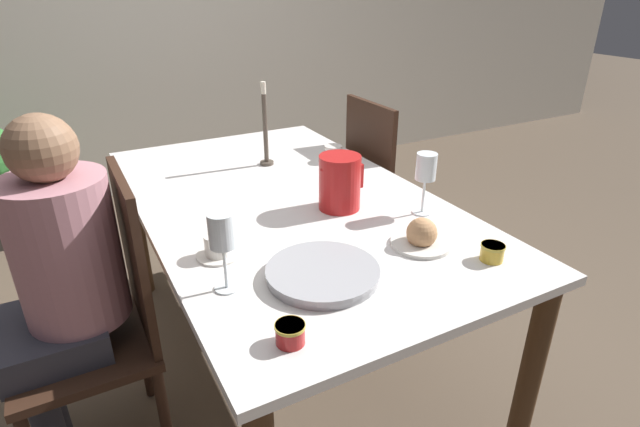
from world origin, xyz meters
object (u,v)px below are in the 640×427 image
(chair_opposite, at_px, (386,194))
(wine_glass_juice, at_px, (222,235))
(jam_jar_red, at_px, (492,251))
(teacup_near_person, at_px, (218,247))
(jam_jar_amber, at_px, (290,333))
(red_pitcher, at_px, (340,182))
(candlestick_tall, at_px, (265,133))
(wine_glass_water, at_px, (426,169))
(teacup_across, at_px, (333,154))
(bread_plate, at_px, (421,236))
(person_seated, at_px, (59,274))
(chair_person_side, at_px, (106,322))
(serving_tray, at_px, (323,273))

(chair_opposite, relative_size, wine_glass_juice, 4.46)
(wine_glass_juice, xyz_separation_m, jam_jar_red, (0.73, -0.23, -0.13))
(teacup_near_person, height_order, jam_jar_amber, teacup_near_person)
(red_pitcher, xyz_separation_m, teacup_near_person, (-0.49, -0.13, -0.07))
(candlestick_tall, bearing_deg, chair_opposite, -7.26)
(wine_glass_water, distance_m, teacup_across, 0.64)
(chair_opposite, height_order, bread_plate, chair_opposite)
(bread_plate, bearing_deg, wine_glass_juice, 174.75)
(bread_plate, relative_size, jam_jar_red, 2.65)
(jam_jar_red, bearing_deg, red_pitcher, 111.35)
(person_seated, height_order, jam_jar_amber, person_seated)
(teacup_near_person, bearing_deg, wine_glass_juice, -100.89)
(chair_opposite, height_order, candlestick_tall, candlestick_tall)
(wine_glass_juice, height_order, jam_jar_red, wine_glass_juice)
(red_pitcher, relative_size, teacup_across, 1.49)
(person_seated, bearing_deg, wine_glass_juice, -133.97)
(chair_person_side, distance_m, chair_opposite, 1.45)
(bread_plate, bearing_deg, chair_person_side, 156.03)
(wine_glass_juice, bearing_deg, teacup_near_person, 79.11)
(bread_plate, bearing_deg, serving_tray, -176.96)
(serving_tray, bearing_deg, jam_jar_red, -17.38)
(teacup_across, bearing_deg, chair_opposite, 3.61)
(serving_tray, distance_m, candlestick_tall, 0.97)
(teacup_across, height_order, candlestick_tall, candlestick_tall)
(chair_person_side, xyz_separation_m, serving_tray, (0.55, -0.42, 0.25))
(red_pitcher, height_order, bread_plate, red_pitcher)
(jam_jar_amber, bearing_deg, wine_glass_juice, 101.34)
(wine_glass_water, distance_m, candlestick_tall, 0.78)
(teacup_near_person, xyz_separation_m, candlestick_tall, (0.44, 0.68, 0.11))
(person_seated, bearing_deg, chair_opposite, -75.02)
(chair_person_side, xyz_separation_m, red_pitcher, (0.83, -0.04, 0.34))
(teacup_across, relative_size, bread_plate, 0.70)
(person_seated, bearing_deg, teacup_across, -71.99)
(wine_glass_water, distance_m, teacup_near_person, 0.74)
(chair_person_side, xyz_separation_m, teacup_near_person, (0.34, -0.17, 0.27))
(wine_glass_juice, distance_m, teacup_across, 1.08)
(wine_glass_water, xyz_separation_m, teacup_near_person, (-0.73, 0.05, -0.13))
(red_pitcher, bearing_deg, wine_glass_juice, -149.88)
(chair_opposite, xyz_separation_m, red_pitcher, (-0.56, -0.47, 0.34))
(wine_glass_water, distance_m, jam_jar_amber, 0.82)
(red_pitcher, distance_m, teacup_near_person, 0.51)
(chair_person_side, relative_size, chair_opposite, 1.00)
(chair_opposite, relative_size, bread_plate, 5.29)
(jam_jar_red, bearing_deg, bread_plate, 126.37)
(red_pitcher, bearing_deg, person_seated, 175.16)
(person_seated, relative_size, serving_tray, 3.74)
(wine_glass_juice, height_order, serving_tray, wine_glass_juice)
(bread_plate, height_order, jam_jar_amber, bread_plate)
(serving_tray, bearing_deg, person_seated, 144.74)
(person_seated, xyz_separation_m, candlestick_tall, (0.87, 0.47, 0.19))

